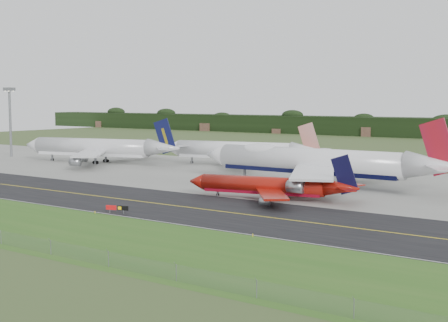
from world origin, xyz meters
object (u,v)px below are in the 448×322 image
(jet_ba_747, at_px, (317,162))
(taxiway_sign, at_px, (117,208))
(jet_navy_gold, at_px, (100,148))
(jet_star_tail, at_px, (242,151))
(floodlight_mast, at_px, (10,109))
(jet_red_737, at_px, (271,186))

(jet_ba_747, height_order, taxiway_sign, jet_ba_747)
(jet_ba_747, bearing_deg, jet_navy_gold, 174.23)
(taxiway_sign, bearing_deg, jet_ba_747, 76.40)
(jet_star_tail, distance_m, floodlight_mast, 100.19)
(floodlight_mast, bearing_deg, taxiway_sign, -28.30)
(floodlight_mast, bearing_deg, jet_ba_747, -2.91)
(jet_ba_747, distance_m, taxiway_sign, 62.61)
(jet_ba_747, height_order, jet_red_737, jet_ba_747)
(jet_star_tail, relative_size, taxiway_sign, 12.62)
(jet_ba_747, bearing_deg, jet_red_737, -86.09)
(jet_star_tail, xyz_separation_m, floodlight_mast, (-96.34, -23.67, 14.04))
(jet_navy_gold, relative_size, taxiway_sign, 13.77)
(floodlight_mast, bearing_deg, jet_navy_gold, 2.49)
(jet_ba_747, xyz_separation_m, taxiway_sign, (-14.67, -60.64, -5.26))
(jet_ba_747, height_order, jet_navy_gold, jet_ba_747)
(jet_ba_747, distance_m, floodlight_mast, 141.36)
(jet_red_737, height_order, floodlight_mast, floodlight_mast)
(jet_red_737, relative_size, floodlight_mast, 1.46)
(jet_red_737, xyz_separation_m, jet_star_tail, (-46.12, 58.01, 2.12))
(floodlight_mast, bearing_deg, jet_red_737, -13.55)
(jet_star_tail, bearing_deg, jet_red_737, -51.51)
(jet_red_737, distance_m, jet_star_tail, 74.14)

